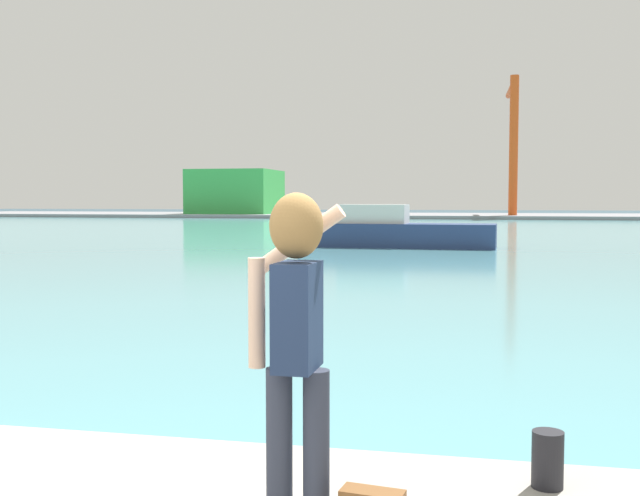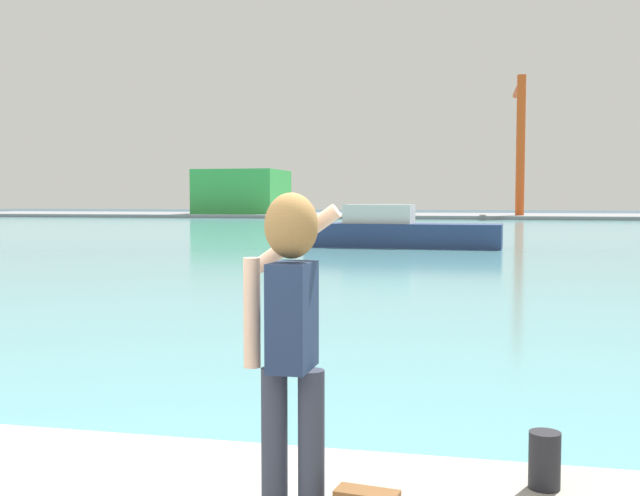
{
  "view_description": "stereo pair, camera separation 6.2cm",
  "coord_description": "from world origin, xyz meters",
  "px_view_note": "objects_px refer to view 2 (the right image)",
  "views": [
    {
      "loc": [
        1.66,
        -3.02,
        2.22
      ],
      "look_at": [
        0.26,
        3.56,
        1.79
      ],
      "focal_mm": 42.63,
      "sensor_mm": 36.0,
      "label": 1
    },
    {
      "loc": [
        1.72,
        -3.0,
        2.22
      ],
      "look_at": [
        0.26,
        3.56,
        1.79
      ],
      "focal_mm": 42.63,
      "sensor_mm": 36.0,
      "label": 2
    }
  ],
  "objects_px": {
    "person_photographer": "(291,322)",
    "port_crane": "(520,130)",
    "harbor_bollard": "(545,460)",
    "warehouse_left": "(243,192)",
    "boat_moored": "(399,232)"
  },
  "relations": [
    {
      "from": "person_photographer",
      "to": "port_crane",
      "type": "distance_m",
      "value": 88.0
    },
    {
      "from": "harbor_bollard",
      "to": "warehouse_left",
      "type": "bearing_deg",
      "value": 109.46
    },
    {
      "from": "warehouse_left",
      "to": "port_crane",
      "type": "xyz_separation_m",
      "value": [
        34.57,
        -2.65,
        7.01
      ]
    },
    {
      "from": "harbor_bollard",
      "to": "boat_moored",
      "type": "xyz_separation_m",
      "value": [
        -4.41,
        30.46,
        0.06
      ]
    },
    {
      "from": "port_crane",
      "to": "warehouse_left",
      "type": "bearing_deg",
      "value": 175.61
    },
    {
      "from": "harbor_bollard",
      "to": "warehouse_left",
      "type": "relative_size",
      "value": 0.03
    },
    {
      "from": "person_photographer",
      "to": "warehouse_left",
      "type": "height_order",
      "value": "warehouse_left"
    },
    {
      "from": "harbor_bollard",
      "to": "person_photographer",
      "type": "bearing_deg",
      "value": -149.81
    },
    {
      "from": "boat_moored",
      "to": "harbor_bollard",
      "type": "bearing_deg",
      "value": -79.3
    },
    {
      "from": "harbor_bollard",
      "to": "warehouse_left",
      "type": "height_order",
      "value": "warehouse_left"
    },
    {
      "from": "harbor_bollard",
      "to": "boat_moored",
      "type": "distance_m",
      "value": 30.77
    },
    {
      "from": "port_crane",
      "to": "person_photographer",
      "type": "bearing_deg",
      "value": -92.84
    },
    {
      "from": "harbor_bollard",
      "to": "port_crane",
      "type": "bearing_deg",
      "value": 88.02
    },
    {
      "from": "harbor_bollard",
      "to": "port_crane",
      "type": "height_order",
      "value": "port_crane"
    },
    {
      "from": "person_photographer",
      "to": "harbor_bollard",
      "type": "xyz_separation_m",
      "value": [
        1.34,
        0.78,
        -0.9
      ]
    }
  ]
}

